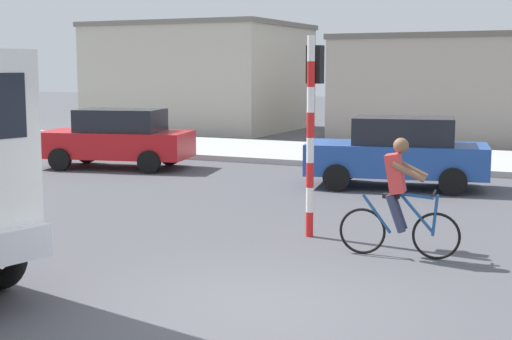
# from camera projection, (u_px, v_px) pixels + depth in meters

# --- Properties ---
(ground_plane) EXTENTS (120.00, 120.00, 0.00)m
(ground_plane) POSITION_uv_depth(u_px,v_px,m) (255.00, 307.00, 8.49)
(ground_plane) COLOR #4C4C51
(sidewalk_far) EXTENTS (80.00, 5.00, 0.16)m
(sidewalk_far) POSITION_uv_depth(u_px,v_px,m) (467.00, 161.00, 21.23)
(sidewalk_far) COLOR #ADADA8
(sidewalk_far) RESTS_ON ground
(cyclist) EXTENTS (1.72, 0.52, 1.72)m
(cyclist) POSITION_uv_depth(u_px,v_px,m) (399.00, 198.00, 10.67)
(cyclist) COLOR black
(cyclist) RESTS_ON ground
(traffic_light_pole) EXTENTS (0.24, 0.43, 3.20)m
(traffic_light_pole) POSITION_uv_depth(u_px,v_px,m) (312.00, 108.00, 11.87)
(traffic_light_pole) COLOR red
(traffic_light_pole) RESTS_ON ground
(car_red_near) EXTENTS (4.28, 2.57, 1.60)m
(car_red_near) POSITION_uv_depth(u_px,v_px,m) (117.00, 138.00, 20.23)
(car_red_near) COLOR red
(car_red_near) RESTS_ON ground
(car_far_side) EXTENTS (4.25, 2.45, 1.60)m
(car_far_side) POSITION_uv_depth(u_px,v_px,m) (398.00, 152.00, 16.91)
(car_far_side) COLOR #234C9E
(car_far_side) RESTS_ON ground
(building_corner_left) EXTENTS (8.35, 7.08, 4.62)m
(building_corner_left) POSITION_uv_depth(u_px,v_px,m) (201.00, 77.00, 33.19)
(building_corner_left) COLOR #B2AD9E
(building_corner_left) RESTS_ON ground
(building_mid_block) EXTENTS (7.41, 5.34, 3.91)m
(building_mid_block) POSITION_uv_depth(u_px,v_px,m) (441.00, 88.00, 27.97)
(building_mid_block) COLOR #9E9389
(building_mid_block) RESTS_ON ground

